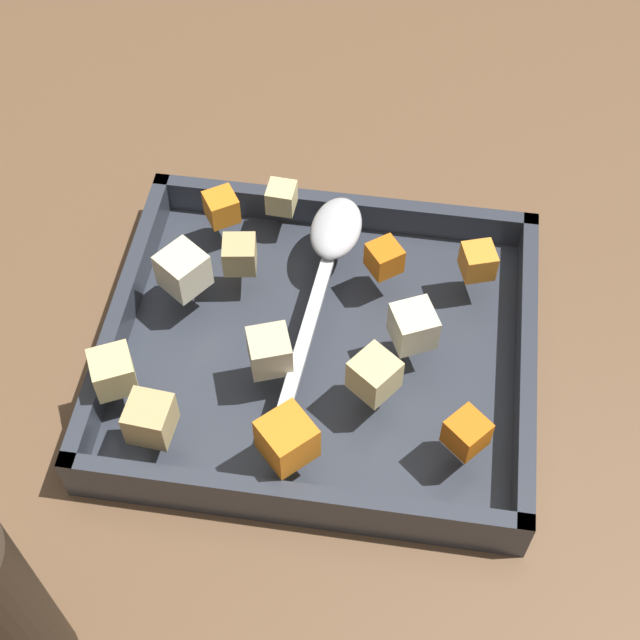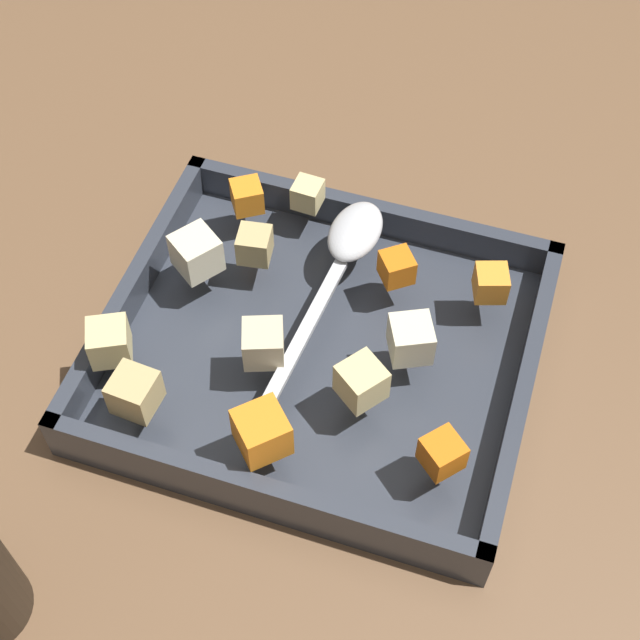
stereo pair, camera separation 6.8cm
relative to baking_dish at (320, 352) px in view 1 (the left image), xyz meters
The scene contains 16 objects.
ground_plane 0.02m from the baking_dish, 55.12° to the right, with size 4.00×4.00×0.00m, color brown.
baking_dish is the anchor object (origin of this frame).
carrot_chunk_corner_nw 0.14m from the baking_dish, 35.71° to the right, with size 0.02×0.02×0.02m, color orange.
carrot_chunk_mid_left 0.09m from the baking_dish, 57.69° to the left, with size 0.02×0.02×0.02m, color orange.
carrot_chunk_near_left 0.14m from the baking_dish, 133.91° to the left, with size 0.02×0.02×0.02m, color orange.
carrot_chunk_back_center 0.14m from the baking_dish, 32.42° to the left, with size 0.02×0.02×0.02m, color orange.
carrot_chunk_corner_ne 0.11m from the baking_dish, 93.83° to the right, with size 0.03×0.03×0.03m, color orange.
potato_chunk_corner_se 0.13m from the baking_dish, 112.68° to the left, with size 0.02×0.02×0.02m, color #E0CC89.
potato_chunk_near_right 0.08m from the baking_dish, 44.76° to the right, with size 0.03×0.03×0.03m, color #E0CC89.
potato_chunk_center 0.15m from the baking_dish, 134.96° to the right, with size 0.03×0.03×0.03m, color tan.
potato_chunk_corner_sw 0.08m from the baking_dish, ahead, with size 0.03×0.03×0.03m, color beige.
potato_chunk_far_left 0.16m from the baking_dish, 153.49° to the right, with size 0.03×0.03×0.03m, color #E0CC89.
potato_chunk_near_spoon 0.07m from the baking_dish, 131.29° to the right, with size 0.03×0.03×0.03m, color beige.
potato_chunk_heap_side 0.10m from the baking_dish, 144.02° to the left, with size 0.03×0.03×0.03m, color tan.
potato_chunk_under_handle 0.12m from the baking_dish, 166.04° to the left, with size 0.03×0.03×0.03m, color beige.
serving_spoon 0.09m from the baking_dish, 91.06° to the left, with size 0.04×0.21×0.02m.
Camera 1 is at (0.05, -0.38, 0.61)m, focal length 52.11 mm.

